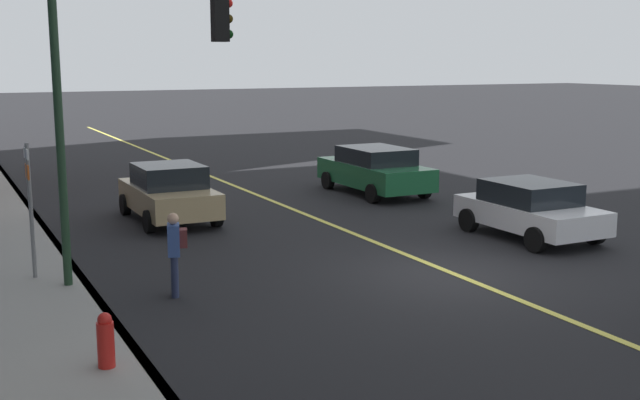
% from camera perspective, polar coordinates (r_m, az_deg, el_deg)
% --- Properties ---
extents(ground, '(200.00, 200.00, 0.00)m').
position_cam_1_polar(ground, '(16.63, 9.44, -5.23)').
color(ground, black).
extents(sidewalk_slab, '(80.00, 3.10, 0.15)m').
position_cam_1_polar(sidewalk_slab, '(13.64, -21.18, -8.94)').
color(sidewalk_slab, gray).
rests_on(sidewalk_slab, ground).
extents(curb_edge, '(80.00, 0.16, 0.15)m').
position_cam_1_polar(curb_edge, '(13.83, -15.06, -8.32)').
color(curb_edge, slate).
rests_on(curb_edge, ground).
extents(lane_stripe_center, '(80.00, 0.16, 0.01)m').
position_cam_1_polar(lane_stripe_center, '(16.63, 9.44, -5.21)').
color(lane_stripe_center, '#D8CC4C').
rests_on(lane_stripe_center, ground).
extents(car_tan, '(4.07, 2.02, 1.57)m').
position_cam_1_polar(car_tan, '(21.88, -10.95, 0.55)').
color(car_tan, tan).
rests_on(car_tan, ground).
extents(car_green, '(4.59, 2.13, 1.54)m').
position_cam_1_polar(car_green, '(25.93, 4.01, 2.23)').
color(car_green, '#1E6038').
rests_on(car_green, ground).
extents(car_white, '(3.81, 2.04, 1.41)m').
position_cam_1_polar(car_white, '(20.13, 15.02, -0.59)').
color(car_white, silver).
rests_on(car_white, ground).
extents(pedestrian_with_backpack, '(0.42, 0.44, 1.59)m').
position_cam_1_polar(pedestrian_with_backpack, '(14.85, -10.49, -3.48)').
color(pedestrian_with_backpack, '#262D4C').
rests_on(pedestrian_with_backpack, ground).
extents(traffic_light_mast, '(0.28, 3.52, 5.93)m').
position_cam_1_polar(traffic_light_mast, '(15.45, -13.89, 8.58)').
color(traffic_light_mast, '#1E3823').
rests_on(traffic_light_mast, ground).
extents(street_sign_post, '(0.60, 0.08, 2.81)m').
position_cam_1_polar(street_sign_post, '(16.19, -20.34, -0.15)').
color(street_sign_post, slate).
rests_on(street_sign_post, ground).
extents(fire_hydrant, '(0.24, 0.24, 0.94)m').
position_cam_1_polar(fire_hydrant, '(11.47, -15.32, -10.16)').
color(fire_hydrant, red).
rests_on(fire_hydrant, ground).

